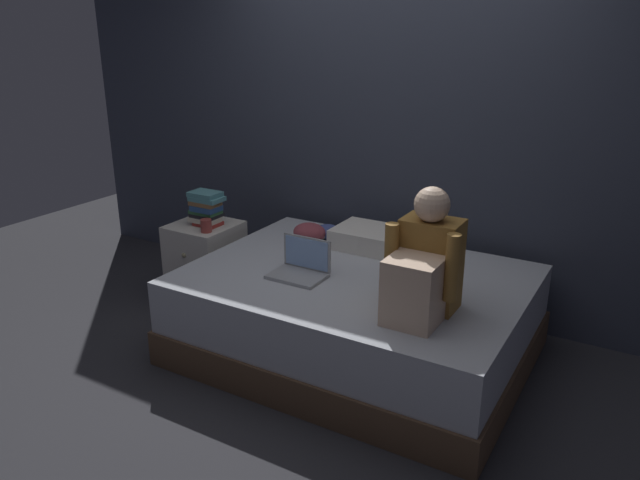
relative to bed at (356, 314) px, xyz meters
The scene contains 10 objects.
ground_plane 0.45m from the bed, 123.69° to the right, with size 8.00×8.00×0.00m, color #2D2D33.
wall_back 1.42m from the bed, 102.53° to the left, with size 5.60×0.10×2.70m, color #383D4C.
bed is the anchor object (origin of this frame).
nightstand 1.31m from the bed, behind, with size 0.44×0.46×0.59m.
person_sitting 0.79m from the bed, 29.04° to the right, with size 0.39×0.44×0.66m.
laptop 0.46m from the bed, 145.15° to the right, with size 0.32×0.23×0.22m.
pillow 0.57m from the bed, 100.47° to the left, with size 0.56×0.36×0.13m, color silver.
book_stack 1.35m from the bed, behind, with size 0.24×0.17×0.24m.
mug 1.23m from the bed, behind, with size 0.08×0.08×0.09m, color #933833.
clothes_pile 0.72m from the bed, 143.20° to the left, with size 0.30×0.28×0.13m.
Camera 1 is at (1.73, -2.72, 1.95)m, focal length 34.46 mm.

